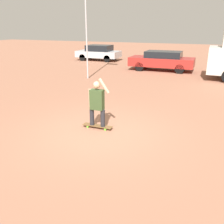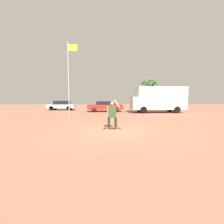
# 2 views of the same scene
# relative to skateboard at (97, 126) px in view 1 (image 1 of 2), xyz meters

# --- Properties ---
(ground_plane) EXTENTS (80.00, 80.00, 0.00)m
(ground_plane) POSITION_rel_skateboard_xyz_m (0.20, -0.30, -0.07)
(ground_plane) COLOR #A36B51
(skateboard) EXTENTS (0.97, 0.22, 0.09)m
(skateboard) POSITION_rel_skateboard_xyz_m (0.00, 0.00, 0.00)
(skateboard) COLOR brown
(skateboard) RESTS_ON ground_plane
(person_skateboarder) EXTENTS (0.70, 0.22, 1.54)m
(person_skateboarder) POSITION_rel_skateboard_xyz_m (-0.00, -0.00, 0.81)
(person_skateboarder) COLOR #28282D
(person_skateboarder) RESTS_ON skateboard
(parked_car_red) EXTENTS (4.50, 1.81, 1.36)m
(parked_car_red) POSITION_rel_skateboard_xyz_m (-0.18, 11.40, 0.66)
(parked_car_red) COLOR black
(parked_car_red) RESTS_ON ground_plane
(parked_car_silver) EXTENTS (3.92, 1.89, 1.38)m
(parked_car_silver) POSITION_rel_skateboard_xyz_m (-6.64, 14.70, 0.65)
(parked_car_silver) COLOR black
(parked_car_silver) RESTS_ON ground_plane
(flagpole) EXTENTS (0.97, 0.12, 7.14)m
(flagpole) POSITION_rel_skateboard_xyz_m (-3.77, 6.92, 4.00)
(flagpole) COLOR #B7B7BC
(flagpole) RESTS_ON ground_plane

